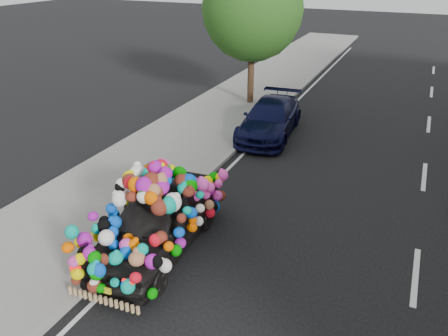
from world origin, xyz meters
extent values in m
plane|color=black|center=(0.00, 0.00, 0.00)|extent=(100.00, 100.00, 0.00)
cube|color=gray|center=(-4.30, 0.00, 0.06)|extent=(4.00, 60.00, 0.12)
cube|color=gray|center=(-2.35, 0.00, 0.07)|extent=(0.15, 60.00, 0.13)
cylinder|color=#332114|center=(-3.80, 9.50, 1.36)|extent=(0.28, 0.28, 2.73)
sphere|color=#1C4B14|center=(-3.80, 9.50, 4.03)|extent=(4.20, 4.20, 4.20)
imported|color=black|center=(-1.80, -1.36, 0.70)|extent=(1.91, 4.19, 1.39)
cube|color=red|center=(-2.23, -3.46, 0.78)|extent=(0.22, 0.07, 0.14)
cube|color=red|center=(-1.11, -3.39, 0.78)|extent=(0.22, 0.07, 0.14)
cube|color=yellow|center=(-1.67, -3.43, 0.48)|extent=(0.34, 0.06, 0.12)
imported|color=black|center=(-1.80, 6.34, 0.63)|extent=(2.14, 4.48, 1.26)
camera|label=1|loc=(2.93, -8.18, 5.99)|focal=35.00mm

